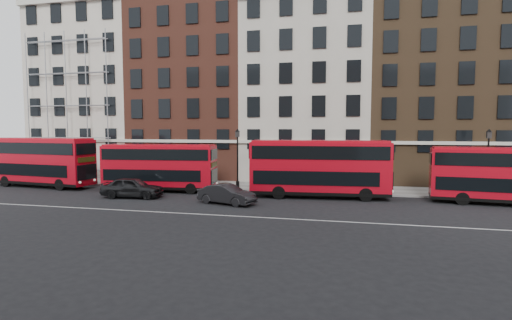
% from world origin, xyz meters
% --- Properties ---
extents(ground, '(120.00, 120.00, 0.00)m').
position_xyz_m(ground, '(0.00, 0.00, 0.00)').
color(ground, black).
rests_on(ground, ground).
extents(pavement, '(80.00, 5.00, 0.15)m').
position_xyz_m(pavement, '(0.00, 10.50, 0.07)').
color(pavement, gray).
rests_on(pavement, ground).
extents(kerb, '(80.00, 0.30, 0.16)m').
position_xyz_m(kerb, '(0.00, 8.00, 0.08)').
color(kerb, gray).
rests_on(kerb, ground).
extents(road_centre_line, '(70.00, 0.12, 0.01)m').
position_xyz_m(road_centre_line, '(0.00, -2.00, 0.01)').
color(road_centre_line, white).
rests_on(road_centre_line, ground).
extents(building_terrace, '(64.00, 11.95, 22.00)m').
position_xyz_m(building_terrace, '(-0.31, 17.88, 10.24)').
color(building_terrace, beige).
rests_on(building_terrace, ground).
extents(bus_a, '(11.22, 3.90, 4.62)m').
position_xyz_m(bus_a, '(-23.86, 6.03, 2.48)').
color(bus_a, '#AF0817').
rests_on(bus_a, ground).
extents(bus_b, '(10.00, 3.29, 4.13)m').
position_xyz_m(bus_b, '(-11.63, 6.02, 2.21)').
color(bus_b, '#AF0817').
rests_on(bus_b, ground).
extents(bus_c, '(11.03, 3.40, 4.57)m').
position_xyz_m(bus_c, '(2.20, 6.02, 2.45)').
color(bus_c, '#AF0817').
rests_on(bus_c, ground).
extents(bus_d, '(10.05, 3.42, 4.14)m').
position_xyz_m(bus_d, '(15.38, 6.02, 2.22)').
color(bus_d, '#AF0817').
rests_on(bus_d, ground).
extents(car_rear, '(5.01, 2.41, 1.65)m').
position_xyz_m(car_rear, '(-12.22, 2.61, 0.82)').
color(car_rear, black).
rests_on(car_rear, ground).
extents(car_front, '(4.63, 2.74, 1.44)m').
position_xyz_m(car_front, '(-4.11, 1.79, 0.72)').
color(car_front, black).
rests_on(car_front, ground).
extents(lamp_post_left, '(0.44, 0.44, 5.33)m').
position_xyz_m(lamp_post_left, '(-5.23, 8.60, 3.08)').
color(lamp_post_left, black).
rests_on(lamp_post_left, pavement).
extents(lamp_post_right, '(0.44, 0.44, 5.33)m').
position_xyz_m(lamp_post_right, '(15.24, 9.17, 3.08)').
color(lamp_post_right, black).
rests_on(lamp_post_right, pavement).
extents(iron_railings, '(6.60, 0.06, 1.00)m').
position_xyz_m(iron_railings, '(0.00, 12.70, 0.65)').
color(iron_railings, black).
rests_on(iron_railings, pavement).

